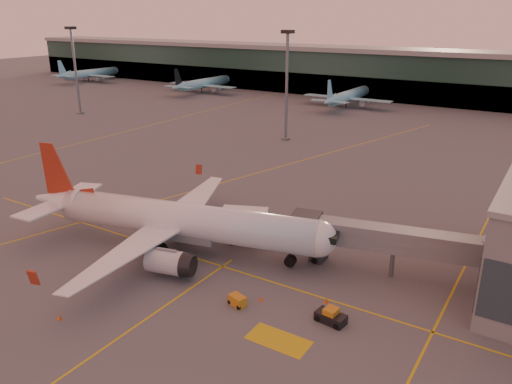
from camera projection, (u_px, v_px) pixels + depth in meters
The scene contains 15 objects.
ground at pixel (164, 273), 59.16m from camera, with size 600.00×600.00×0.00m, color #4C4F54.
taxi_markings at pixel (289, 170), 98.30m from camera, with size 100.12×173.00×0.01m.
terminal at pixel (446, 77), 169.25m from camera, with size 400.00×20.00×17.60m.
mast_west_far at pixel (75, 64), 148.71m from camera, with size 2.40×2.40×25.60m.
mast_west_near at pixel (287, 78), 116.80m from camera, with size 2.40×2.40×25.60m.
distant_aircraft_row at pixel (274, 99), 180.18m from camera, with size 225.00×34.00×13.00m.
main_airplane at pixel (175, 221), 63.47m from camera, with size 42.03×38.26×12.82m.
jet_bridge at pixel (408, 244), 56.60m from camera, with size 25.56×8.35×6.20m.
catering_truck at pixel (245, 224), 66.27m from camera, with size 6.63×4.75×4.72m.
gpu_cart at pixel (237, 301), 52.40m from camera, with size 2.15×1.63×1.11m.
pushback_tug at pixel (331, 317), 49.50m from camera, with size 3.18×1.97×1.55m.
cone_nose at pixel (326, 300), 52.94m from camera, with size 0.46×0.46×0.58m.
cone_tail at pixel (80, 221), 73.53m from camera, with size 0.39×0.39×0.50m.
cone_wing_right at pixel (59, 317), 50.02m from camera, with size 0.44×0.44×0.56m.
cone_fwd at pixel (261, 299), 53.29m from camera, with size 0.43×0.43×0.54m.
Camera 1 is at (37.24, -38.58, 28.94)m, focal length 35.00 mm.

